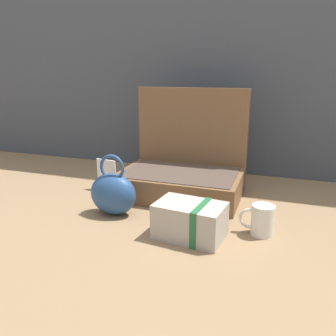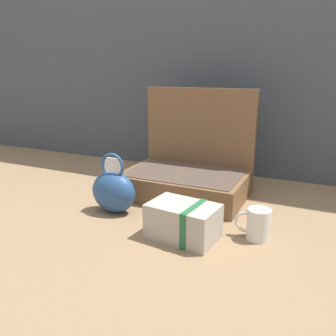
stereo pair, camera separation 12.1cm
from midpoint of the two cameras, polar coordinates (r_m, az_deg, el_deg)
The scene contains 7 objects.
ground_plane at distance 1.28m, azimuth -2.14°, elevation -7.00°, with size 6.00×6.00×0.00m, color #8C6D4C.
back_wall at distance 1.74m, azimuth 5.07°, elevation 22.58°, with size 3.20×0.06×1.40m, color #474C54.
open_suitcase at distance 1.41m, azimuth 0.03°, elevation -0.76°, with size 0.49×0.34×0.43m.
teal_pouch_handbag at distance 1.23m, azimuth -11.96°, elevation -4.21°, with size 0.17×0.10×0.22m.
cream_toiletry_bag at distance 1.05m, azimuth 0.56°, elevation -8.88°, with size 0.22×0.16×0.11m.
coffee_mug at distance 1.10m, azimuth 12.39°, elevation -8.58°, with size 0.11×0.07×0.10m.
info_card_left at distance 1.49m, azimuth -12.55°, elevation -1.20°, with size 0.09×0.01×0.14m, color white.
Camera 1 is at (0.37, -1.12, 0.50)m, focal length 36.39 mm.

